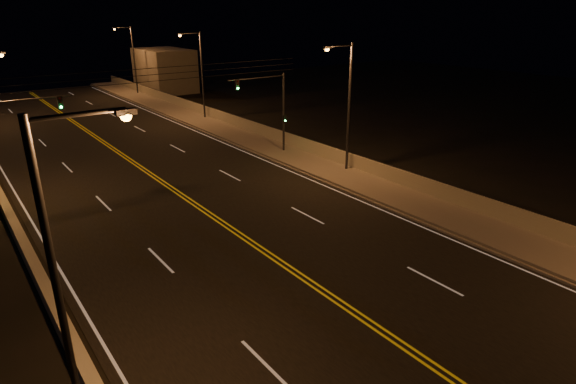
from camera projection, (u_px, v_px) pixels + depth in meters
road at (236, 232)px, 25.91m from camera, size 18.00×120.00×0.02m
sidewalk at (377, 188)px, 31.86m from camera, size 3.60×120.00×0.30m
curb at (356, 196)px, 30.85m from camera, size 0.14×120.00×0.15m
parapet_wall at (394, 174)px, 32.55m from camera, size 0.30×120.00×1.00m
jersey_barrier at (42, 282)px, 20.46m from camera, size 0.45×120.00×0.78m
distant_building_right at (164, 70)px, 70.06m from camera, size 6.00×10.00×5.95m
parapet_rail at (395, 167)px, 32.36m from camera, size 0.06×120.00×0.06m
lane_markings at (237, 233)px, 25.85m from camera, size 17.32×116.00×0.00m
streetlight_1 at (347, 101)px, 33.46m from camera, size 2.55×0.28×9.17m
streetlight_2 at (200, 70)px, 50.34m from camera, size 2.55×0.28×9.17m
streetlight_3 at (132, 56)px, 65.61m from camera, size 2.55×0.28×9.17m
streetlight_4 at (66, 269)px, 11.81m from camera, size 2.55×0.28×9.17m
traffic_signal_right at (274, 106)px, 38.13m from camera, size 5.11×0.31×6.59m
traffic_signal_left at (5, 142)px, 27.63m from camera, size 5.11×0.31×6.59m
overhead_wires at (155, 75)px, 30.43m from camera, size 22.00×0.03×0.83m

